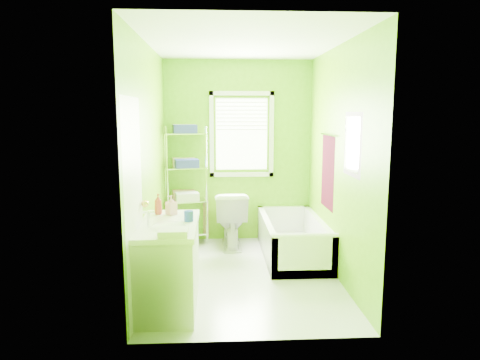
{
  "coord_description": "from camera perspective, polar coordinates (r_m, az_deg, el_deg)",
  "views": [
    {
      "loc": [
        -0.31,
        -4.72,
        1.87
      ],
      "look_at": [
        -0.04,
        0.25,
        1.08
      ],
      "focal_mm": 32.0,
      "sensor_mm": 36.0,
      "label": 1
    }
  ],
  "objects": [
    {
      "name": "vanity",
      "position": [
        4.25,
        -9.5,
        -10.72
      ],
      "size": [
        0.56,
        1.1,
        1.04
      ],
      "color": "silver",
      "rests_on": "ground"
    },
    {
      "name": "bathtub",
      "position": [
        5.68,
        7.04,
        -8.46
      ],
      "size": [
        0.76,
        1.63,
        0.53
      ],
      "color": "white",
      "rests_on": "ground"
    },
    {
      "name": "ground",
      "position": [
        5.08,
        0.59,
        -12.51
      ],
      "size": [
        2.9,
        2.9,
        0.0
      ],
      "primitive_type": "plane",
      "color": "silver",
      "rests_on": "ground"
    },
    {
      "name": "door",
      "position": [
        3.89,
        -13.89,
        -4.11
      ],
      "size": [
        0.09,
        0.8,
        2.0
      ],
      "color": "white",
      "rests_on": "ground"
    },
    {
      "name": "room_envelope",
      "position": [
        4.74,
        0.62,
        5.16
      ],
      "size": [
        2.14,
        2.94,
        2.62
      ],
      "color": "#5DA307",
      "rests_on": "ground"
    },
    {
      "name": "wire_shelf_unit",
      "position": [
        6.06,
        -7.16,
        1.12
      ],
      "size": [
        0.62,
        0.5,
        1.7
      ],
      "color": "silver",
      "rests_on": "ground"
    },
    {
      "name": "window",
      "position": [
        6.16,
        0.22,
        6.69
      ],
      "size": [
        0.92,
        0.05,
        1.22
      ],
      "color": "white",
      "rests_on": "ground"
    },
    {
      "name": "right_wall_decor",
      "position": [
        4.92,
        12.77,
        2.43
      ],
      "size": [
        0.04,
        1.48,
        1.17
      ],
      "color": "#420717",
      "rests_on": "ground"
    },
    {
      "name": "toilet",
      "position": [
        5.99,
        -1.24,
        -5.17
      ],
      "size": [
        0.46,
        0.79,
        0.8
      ],
      "primitive_type": "imported",
      "rotation": [
        0.0,
        0.0,
        3.16
      ],
      "color": "white",
      "rests_on": "ground"
    }
  ]
}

